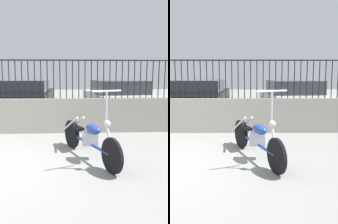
{
  "view_description": "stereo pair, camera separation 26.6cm",
  "coord_description": "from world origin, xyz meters",
  "views": [
    {
      "loc": [
        1.56,
        -4.0,
        1.56
      ],
      "look_at": [
        1.86,
        1.48,
        0.7
      ],
      "focal_mm": 40.0,
      "sensor_mm": 36.0,
      "label": 1
    },
    {
      "loc": [
        1.83,
        -4.0,
        1.56
      ],
      "look_at": [
        1.86,
        1.48,
        0.7
      ],
      "focal_mm": 40.0,
      "sensor_mm": 36.0,
      "label": 2
    }
  ],
  "objects": [
    {
      "name": "low_wall",
      "position": [
        0.0,
        2.48,
        0.45
      ],
      "size": [
        10.81,
        0.18,
        0.91
      ],
      "color": "#9E998E",
      "rests_on": "ground_plane"
    },
    {
      "name": "fence_railing",
      "position": [
        0.0,
        2.48,
        1.53
      ],
      "size": [
        10.81,
        0.04,
        1.0
      ],
      "color": "black",
      "rests_on": "low_wall"
    },
    {
      "name": "motorcycle_blue",
      "position": [
        1.85,
        0.5,
        0.39
      ],
      "size": [
        1.01,
        2.07,
        1.3
      ],
      "rotation": [
        0.0,
        0.0,
        -1.17
      ],
      "color": "black",
      "rests_on": "ground_plane"
    },
    {
      "name": "car_black",
      "position": [
        -0.05,
        5.02,
        0.67
      ],
      "size": [
        1.77,
        4.15,
        1.32
      ],
      "rotation": [
        0.0,
        0.0,
        1.58
      ],
      "color": "black",
      "rests_on": "ground_plane"
    },
    {
      "name": "car_silver",
      "position": [
        3.28,
        5.12,
        0.66
      ],
      "size": [
        2.32,
        4.28,
        1.3
      ],
      "rotation": [
        0.0,
        0.0,
        1.68
      ],
      "color": "black",
      "rests_on": "ground_plane"
    }
  ]
}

